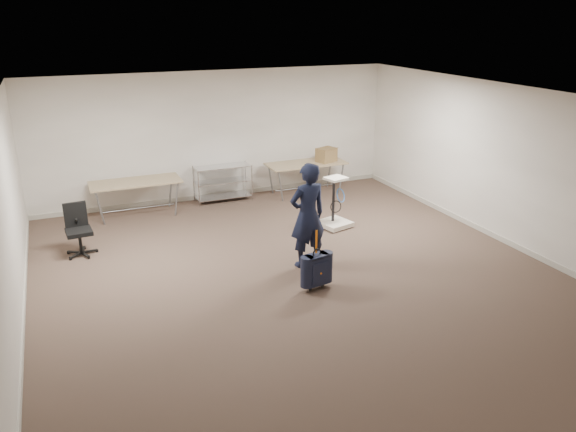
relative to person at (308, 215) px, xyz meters
name	(u,v)px	position (x,y,z in m)	size (l,w,h in m)	color
ground	(300,278)	(-0.30, -0.40, -0.87)	(9.00, 9.00, 0.00)	#4E3A2F
room_shell	(269,244)	(-0.30, 0.98, -0.82)	(8.00, 9.00, 9.00)	beige
folding_table_left	(135,184)	(-2.20, 3.55, -0.19)	(1.80, 0.75, 0.73)	tan
folding_table_right	(306,165)	(1.60, 3.55, -0.19)	(1.80, 0.75, 0.73)	tan
wire_shelf	(223,181)	(-0.30, 3.80, -0.43)	(1.22, 0.47, 0.80)	silver
person	(308,215)	(0.00, 0.00, 0.00)	(0.64, 0.42, 1.74)	black
suitcase	(317,269)	(-0.23, -0.84, -0.55)	(0.38, 0.26, 0.95)	black
office_chair	(80,239)	(-3.42, 1.93, -0.60)	(0.54, 0.54, 0.89)	black
equipment_cart	(335,214)	(1.23, 1.39, -0.61)	(0.67, 0.67, 1.00)	beige
cardboard_box	(326,155)	(2.07, 3.47, 0.02)	(0.42, 0.31, 0.31)	#A17A4B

